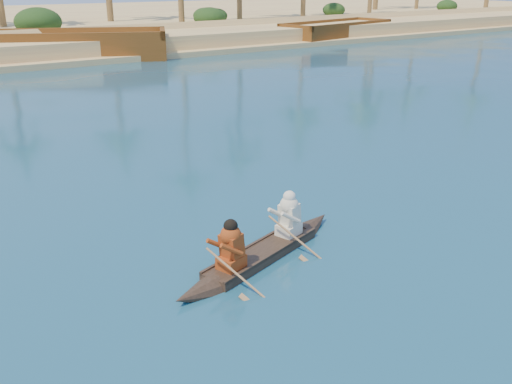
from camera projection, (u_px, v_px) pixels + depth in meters
ground at (329, 160)px, 16.70m from camera, size 160.00×160.00×0.00m
shrub_cluster at (39, 33)px, 40.67m from camera, size 100.00×6.00×2.40m
canoe at (262, 246)px, 10.81m from camera, size 4.55×1.98×1.26m
barge_mid at (66, 47)px, 36.58m from camera, size 13.27×9.13×2.11m
barge_right at (336, 32)px, 47.42m from camera, size 11.19×5.53×1.78m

